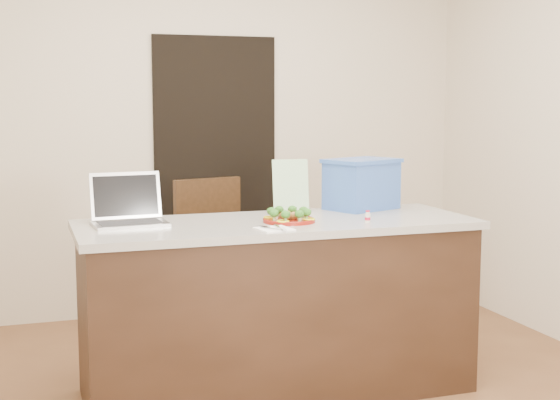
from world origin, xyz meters
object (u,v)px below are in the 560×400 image
object	(u,v)px
laptop	(128,210)
chair	(212,251)
napkin	(274,229)
yogurt_bottle	(368,217)
plate	(289,220)
blue_box	(361,184)
island	(278,307)

from	to	relation	value
laptop	chair	size ratio (longest dim) A/B	0.36
napkin	yogurt_bottle	xyz separation A→B (m)	(0.52, 0.06, 0.02)
yogurt_bottle	chair	size ratio (longest dim) A/B	0.06
yogurt_bottle	laptop	size ratio (longest dim) A/B	0.16
plate	blue_box	world-z (taller)	blue_box
island	chair	bearing A→B (deg)	97.63
island	laptop	xyz separation A→B (m)	(-0.75, 0.15, 0.53)
yogurt_bottle	chair	distance (m)	1.30
yogurt_bottle	laptop	bearing A→B (deg)	163.29
yogurt_bottle	blue_box	bearing A→B (deg)	69.25
island	plate	bearing A→B (deg)	-54.95
yogurt_bottle	chair	xyz separation A→B (m)	(-0.54, 1.13, -0.35)
plate	yogurt_bottle	xyz separation A→B (m)	(0.38, -0.14, 0.01)
chair	yogurt_bottle	bearing A→B (deg)	-79.22
napkin	blue_box	distance (m)	0.89
napkin	plate	bearing A→B (deg)	54.14
napkin	laptop	xyz separation A→B (m)	(-0.64, 0.41, 0.07)
yogurt_bottle	blue_box	distance (m)	0.51
chair	island	bearing A→B (deg)	-97.26
plate	chair	world-z (taller)	chair
chair	blue_box	bearing A→B (deg)	-57.65
laptop	island	bearing A→B (deg)	-15.68
island	napkin	xyz separation A→B (m)	(-0.10, -0.26, 0.46)
napkin	yogurt_bottle	distance (m)	0.53
plate	blue_box	xyz separation A→B (m)	(0.55, 0.33, 0.14)
laptop	napkin	bearing A→B (deg)	-36.99
laptop	chair	bearing A→B (deg)	47.16
blue_box	chair	bearing A→B (deg)	114.30
plate	blue_box	bearing A→B (deg)	30.54
island	napkin	world-z (taller)	napkin
yogurt_bottle	chair	bearing A→B (deg)	115.67
island	blue_box	xyz separation A→B (m)	(0.60, 0.27, 0.60)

